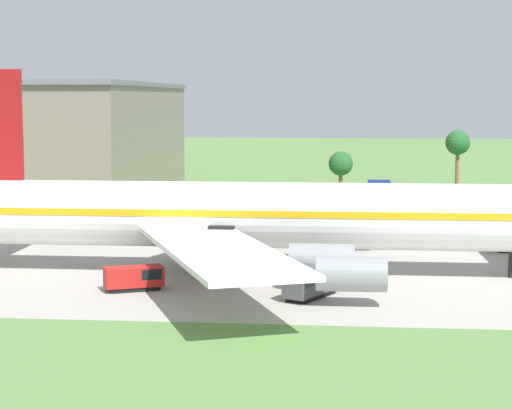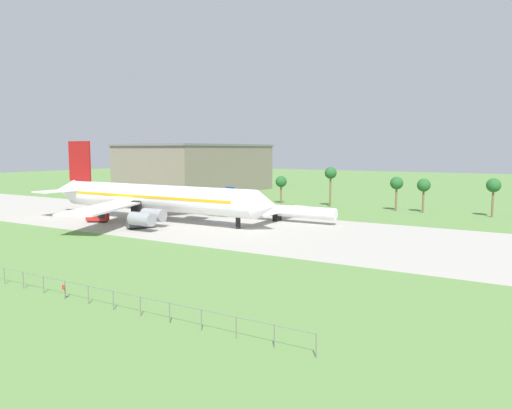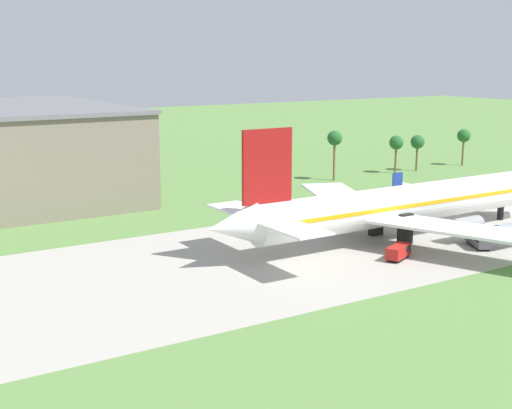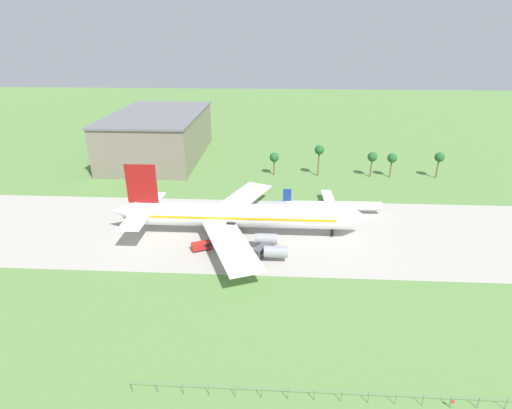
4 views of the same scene
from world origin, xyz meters
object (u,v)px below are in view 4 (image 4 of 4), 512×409
(jet_airliner, at_px, (238,215))
(terminal_building, at_px, (159,135))
(regional_aircraft, at_px, (331,206))
(baggage_tug, at_px, (202,246))
(no_stopping_sign, at_px, (452,403))
(catering_van, at_px, (262,250))

(jet_airliner, height_order, terminal_building, jet_airliner)
(jet_airliner, bearing_deg, regional_aircraft, 28.96)
(baggage_tug, bearing_deg, jet_airliner, 48.01)
(no_stopping_sign, height_order, terminal_building, terminal_building)
(regional_aircraft, xyz_separation_m, baggage_tug, (-35.21, -24.14, -1.42))
(baggage_tug, height_order, terminal_building, terminal_building)
(jet_airliner, relative_size, catering_van, 11.09)
(baggage_tug, relative_size, terminal_building, 0.09)
(regional_aircraft, distance_m, terminal_building, 88.98)
(regional_aircraft, distance_m, baggage_tug, 42.71)
(baggage_tug, bearing_deg, no_stopping_sign, -44.50)
(jet_airliner, xyz_separation_m, regional_aircraft, (26.87, 14.87, -2.98))
(catering_van, bearing_deg, jet_airliner, 122.24)
(baggage_tug, distance_m, terminal_building, 87.61)
(terminal_building, bearing_deg, baggage_tug, -67.65)
(jet_airliner, xyz_separation_m, baggage_tug, (-8.34, -9.26, -4.40))
(catering_van, xyz_separation_m, no_stopping_sign, (29.88, -42.64, -0.34))
(regional_aircraft, height_order, catering_van, regional_aircraft)
(jet_airliner, xyz_separation_m, no_stopping_sign, (36.81, -53.63, -4.51))
(jet_airliner, height_order, no_stopping_sign, jet_airliner)
(regional_aircraft, bearing_deg, no_stopping_sign, -81.74)
(catering_van, bearing_deg, no_stopping_sign, -54.98)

